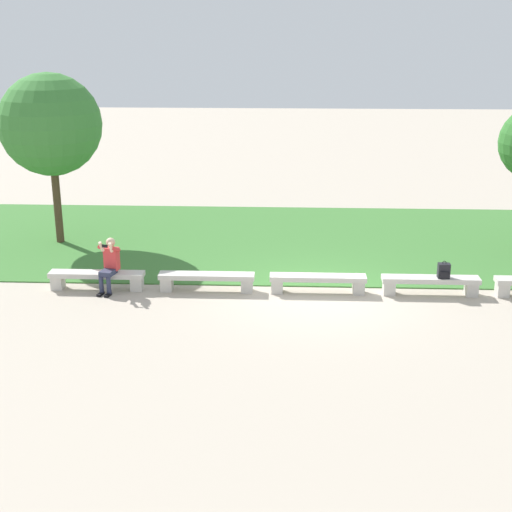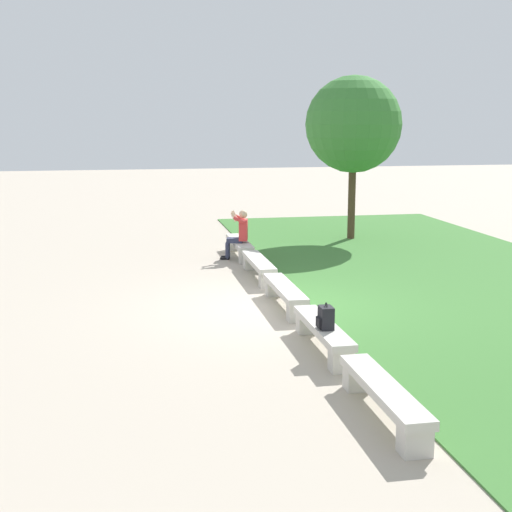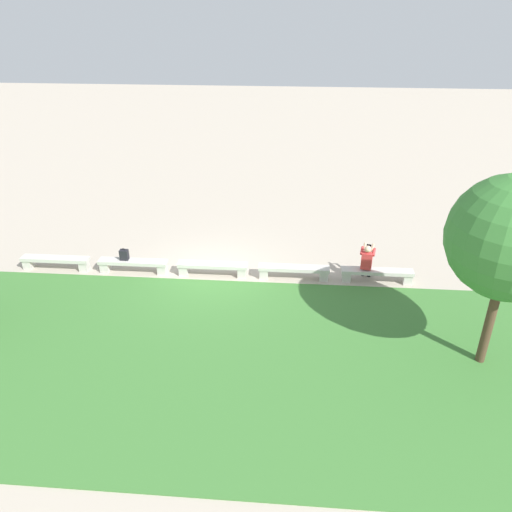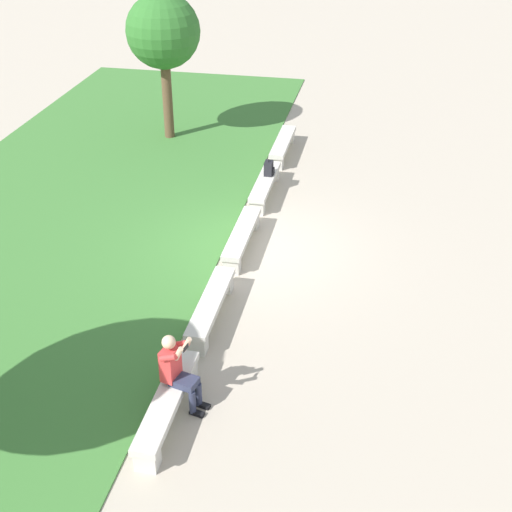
{
  "view_description": "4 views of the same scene",
  "coord_description": "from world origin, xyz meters",
  "px_view_note": "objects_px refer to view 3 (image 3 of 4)",
  "views": [
    {
      "loc": [
        -0.77,
        -16.31,
        6.25
      ],
      "look_at": [
        -1.49,
        -0.36,
        1.04
      ],
      "focal_mm": 50.0,
      "sensor_mm": 36.0,
      "label": 1
    },
    {
      "loc": [
        13.37,
        -3.14,
        3.7
      ],
      "look_at": [
        -1.56,
        -0.28,
        0.76
      ],
      "focal_mm": 50.0,
      "sensor_mm": 36.0,
      "label": 2
    },
    {
      "loc": [
        -2.62,
        14.45,
        8.35
      ],
      "look_at": [
        -1.46,
        -0.0,
        0.79
      ],
      "focal_mm": 35.0,
      "sensor_mm": 36.0,
      "label": 3
    },
    {
      "loc": [
        -13.29,
        -2.98,
        7.93
      ],
      "look_at": [
        -1.69,
        -0.65,
        0.87
      ],
      "focal_mm": 50.0,
      "sensor_mm": 36.0,
      "label": 4
    }
  ],
  "objects_px": {
    "bench_main": "(377,274)",
    "tree_behind_wall": "(511,238)",
    "bench_far": "(133,264)",
    "bench_mid": "(213,267)",
    "bench_near": "(294,270)",
    "person_photographer": "(367,261)",
    "bench_end": "(56,261)",
    "backpack": "(124,255)"
  },
  "relations": [
    {
      "from": "bench_main",
      "to": "backpack",
      "type": "height_order",
      "value": "backpack"
    },
    {
      "from": "bench_main",
      "to": "bench_end",
      "type": "relative_size",
      "value": 1.0
    },
    {
      "from": "bench_mid",
      "to": "tree_behind_wall",
      "type": "bearing_deg",
      "value": 152.89
    },
    {
      "from": "bench_mid",
      "to": "backpack",
      "type": "xyz_separation_m",
      "value": [
        3.0,
        -0.05,
        0.32
      ]
    },
    {
      "from": "bench_near",
      "to": "bench_far",
      "type": "bearing_deg",
      "value": 0.0
    },
    {
      "from": "person_photographer",
      "to": "bench_end",
      "type": "bearing_deg",
      "value": 0.41
    },
    {
      "from": "backpack",
      "to": "person_photographer",
      "type": "bearing_deg",
      "value": -179.79
    },
    {
      "from": "bench_mid",
      "to": "bench_end",
      "type": "bearing_deg",
      "value": 0.0
    },
    {
      "from": "person_photographer",
      "to": "tree_behind_wall",
      "type": "bearing_deg",
      "value": 122.22
    },
    {
      "from": "bench_mid",
      "to": "bench_far",
      "type": "distance_m",
      "value": 2.72
    },
    {
      "from": "bench_near",
      "to": "bench_end",
      "type": "height_order",
      "value": "same"
    },
    {
      "from": "bench_mid",
      "to": "bench_end",
      "type": "distance_m",
      "value": 5.43
    },
    {
      "from": "tree_behind_wall",
      "to": "bench_near",
      "type": "bearing_deg",
      "value": -38.63
    },
    {
      "from": "bench_end",
      "to": "bench_mid",
      "type": "bearing_deg",
      "value": 180.0
    },
    {
      "from": "bench_far",
      "to": "bench_mid",
      "type": "bearing_deg",
      "value": 180.0
    },
    {
      "from": "person_photographer",
      "to": "bench_main",
      "type": "bearing_deg",
      "value": 168.21
    },
    {
      "from": "bench_near",
      "to": "backpack",
      "type": "relative_size",
      "value": 5.46
    },
    {
      "from": "bench_near",
      "to": "bench_far",
      "type": "distance_m",
      "value": 5.43
    },
    {
      "from": "bench_near",
      "to": "bench_mid",
      "type": "distance_m",
      "value": 2.72
    },
    {
      "from": "bench_far",
      "to": "backpack",
      "type": "height_order",
      "value": "backpack"
    },
    {
      "from": "bench_end",
      "to": "bench_near",
      "type": "bearing_deg",
      "value": 180.0
    },
    {
      "from": "bench_main",
      "to": "tree_behind_wall",
      "type": "height_order",
      "value": "tree_behind_wall"
    },
    {
      "from": "person_photographer",
      "to": "backpack",
      "type": "height_order",
      "value": "person_photographer"
    },
    {
      "from": "bench_near",
      "to": "backpack",
      "type": "height_order",
      "value": "backpack"
    },
    {
      "from": "person_photographer",
      "to": "backpack",
      "type": "bearing_deg",
      "value": 0.21
    },
    {
      "from": "bench_far",
      "to": "tree_behind_wall",
      "type": "xyz_separation_m",
      "value": [
        -10.27,
        3.87,
        3.2
      ]
    },
    {
      "from": "person_photographer",
      "to": "backpack",
      "type": "distance_m",
      "value": 8.07
    },
    {
      "from": "bench_near",
      "to": "bench_mid",
      "type": "relative_size",
      "value": 1.0
    },
    {
      "from": "bench_mid",
      "to": "bench_far",
      "type": "bearing_deg",
      "value": 0.0
    },
    {
      "from": "bench_mid",
      "to": "backpack",
      "type": "bearing_deg",
      "value": -0.87
    },
    {
      "from": "backpack",
      "to": "tree_behind_wall",
      "type": "bearing_deg",
      "value": 159.65
    },
    {
      "from": "bench_near",
      "to": "bench_end",
      "type": "xyz_separation_m",
      "value": [
        8.15,
        0.0,
        0.0
      ]
    },
    {
      "from": "tree_behind_wall",
      "to": "bench_end",
      "type": "bearing_deg",
      "value": -16.59
    },
    {
      "from": "bench_near",
      "to": "bench_mid",
      "type": "xyz_separation_m",
      "value": [
        2.72,
        0.0,
        0.0
      ]
    },
    {
      "from": "bench_main",
      "to": "bench_end",
      "type": "xyz_separation_m",
      "value": [
        10.86,
        0.0,
        0.0
      ]
    },
    {
      "from": "bench_main",
      "to": "backpack",
      "type": "relative_size",
      "value": 5.46
    },
    {
      "from": "bench_main",
      "to": "backpack",
      "type": "distance_m",
      "value": 8.44
    },
    {
      "from": "bench_near",
      "to": "bench_far",
      "type": "height_order",
      "value": "same"
    },
    {
      "from": "bench_mid",
      "to": "backpack",
      "type": "height_order",
      "value": "backpack"
    },
    {
      "from": "bench_end",
      "to": "person_photographer",
      "type": "relative_size",
      "value": 1.77
    },
    {
      "from": "bench_mid",
      "to": "bench_far",
      "type": "height_order",
      "value": "same"
    },
    {
      "from": "bench_mid",
      "to": "tree_behind_wall",
      "type": "distance_m",
      "value": 9.07
    }
  ]
}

